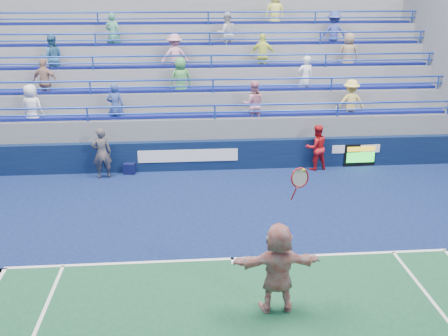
{
  "coord_description": "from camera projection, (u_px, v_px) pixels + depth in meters",
  "views": [
    {
      "loc": [
        -1.07,
        -10.75,
        6.37
      ],
      "look_at": [
        -0.01,
        2.5,
        1.5
      ],
      "focal_mm": 40.0,
      "sensor_mm": 36.0,
      "label": 1
    }
  ],
  "objects": [
    {
      "name": "line_judge",
      "position": [
        102.0,
        153.0,
        17.28
      ],
      "size": [
        0.74,
        0.57,
        1.82
      ],
      "primitive_type": "imported",
      "rotation": [
        0.0,
        0.0,
        3.37
      ],
      "color": "#141D38",
      "rests_on": "ground"
    },
    {
      "name": "bleacher_stand",
      "position": [
        210.0,
        105.0,
        21.41
      ],
      "size": [
        18.0,
        5.6,
        6.13
      ],
      "color": "slate",
      "rests_on": "ground"
    },
    {
      "name": "serve_speed_board",
      "position": [
        360.0,
        155.0,
        18.57
      ],
      "size": [
        1.26,
        0.18,
        0.87
      ],
      "color": "black",
      "rests_on": "ground"
    },
    {
      "name": "tennis_player",
      "position": [
        278.0,
        268.0,
        10.12
      ],
      "size": [
        1.82,
        0.58,
        3.14
      ],
      "color": "silver",
      "rests_on": "ground"
    },
    {
      "name": "ground",
      "position": [
        232.0,
        259.0,
        12.33
      ],
      "size": [
        120.0,
        120.0,
        0.0
      ],
      "primitive_type": "plane",
      "color": "#333538"
    },
    {
      "name": "sponsor_wall",
      "position": [
        216.0,
        155.0,
        18.22
      ],
      "size": [
        18.0,
        0.32,
        1.1
      ],
      "color": "#091636",
      "rests_on": "ground"
    },
    {
      "name": "judge_chair",
      "position": [
        130.0,
        167.0,
        17.92
      ],
      "size": [
        0.47,
        0.47,
        0.72
      ],
      "color": "#0B1039",
      "rests_on": "ground"
    },
    {
      "name": "ball_girl",
      "position": [
        316.0,
        147.0,
        18.1
      ],
      "size": [
        0.93,
        0.79,
        1.69
      ],
      "primitive_type": "imported",
      "rotation": [
        0.0,
        0.0,
        3.34
      ],
      "color": "red",
      "rests_on": "ground"
    }
  ]
}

